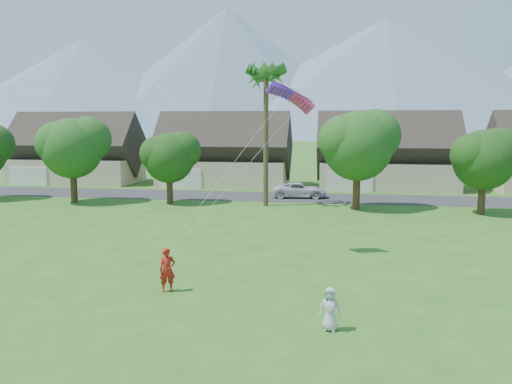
% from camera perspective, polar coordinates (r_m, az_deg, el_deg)
% --- Properties ---
extents(ground, '(500.00, 500.00, 0.00)m').
position_cam_1_polar(ground, '(17.69, -5.22, -16.78)').
color(ground, '#2D6019').
rests_on(ground, ground).
extents(street, '(90.00, 7.00, 0.01)m').
position_cam_1_polar(street, '(50.29, 4.22, -0.61)').
color(street, '#2D2D30').
rests_on(street, ground).
extents(kite_flyer, '(0.85, 0.74, 1.96)m').
position_cam_1_polar(kite_flyer, '(22.51, -10.10, -8.76)').
color(kite_flyer, '#B11C14').
rests_on(kite_flyer, ground).
extents(watcher, '(0.84, 0.61, 1.59)m').
position_cam_1_polar(watcher, '(18.46, 8.47, -13.09)').
color(watcher, beige).
rests_on(watcher, ground).
extents(parked_car, '(5.60, 2.89, 1.51)m').
position_cam_1_polar(parked_car, '(50.13, 5.01, 0.22)').
color(parked_car, silver).
rests_on(parked_car, ground).
extents(mountain_ridge, '(540.00, 240.00, 70.00)m').
position_cam_1_polar(mountain_ridge, '(276.52, 10.41, 12.20)').
color(mountain_ridge, slate).
rests_on(mountain_ridge, ground).
extents(houses_row, '(72.75, 8.19, 8.86)m').
position_cam_1_polar(houses_row, '(58.82, 5.45, 3.97)').
color(houses_row, beige).
rests_on(houses_row, ground).
extents(tree_row, '(62.27, 6.67, 8.45)m').
position_cam_1_polar(tree_row, '(43.88, 2.14, 4.59)').
color(tree_row, '#47301C').
rests_on(tree_row, ground).
extents(fan_palm, '(3.00, 3.00, 13.80)m').
position_cam_1_polar(fan_palm, '(44.71, 1.16, 13.52)').
color(fan_palm, '#4C3D26').
rests_on(fan_palm, ground).
extents(parafoil_kite, '(2.85, 1.32, 0.50)m').
position_cam_1_polar(parafoil_kite, '(27.76, 4.09, 10.98)').
color(parafoil_kite, '#6A1BCE').
rests_on(parafoil_kite, ground).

